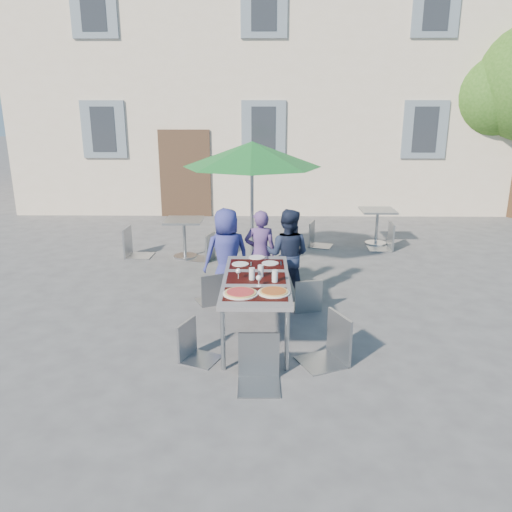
{
  "coord_description": "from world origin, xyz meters",
  "views": [
    {
      "loc": [
        0.01,
        -5.31,
        2.72
      ],
      "look_at": [
        -0.09,
        1.27,
        0.76
      ],
      "focal_mm": 35.0,
      "sensor_mm": 36.0,
      "label": 1
    }
  ],
  "objects_px": {
    "dining_table": "(256,282)",
    "child_2": "(288,255)",
    "cafe_table_0": "(184,232)",
    "bg_chair_l_0": "(132,224)",
    "pizza_near_right": "(274,292)",
    "bg_chair_l_1": "(317,219)",
    "chair_5": "(259,332)",
    "chair_3": "(193,319)",
    "patio_umbrella": "(252,156)",
    "pizza_near_left": "(240,293)",
    "child_0": "(227,255)",
    "chair_1": "(254,262)",
    "cafe_table_1": "(377,221)",
    "chair_0": "(212,270)",
    "bg_chair_r_0": "(205,230)",
    "chair_4": "(332,310)",
    "bg_chair_r_1": "(387,220)",
    "child_1": "(260,253)",
    "chair_2": "(307,275)"
  },
  "relations": [
    {
      "from": "cafe_table_0",
      "to": "patio_umbrella",
      "type": "bearing_deg",
      "value": -34.83
    },
    {
      "from": "bg_chair_r_0",
      "to": "pizza_near_right",
      "type": "bearing_deg",
      "value": -72.18
    },
    {
      "from": "patio_umbrella",
      "to": "chair_4",
      "type": "bearing_deg",
      "value": -73.27
    },
    {
      "from": "bg_chair_l_1",
      "to": "bg_chair_r_0",
      "type": "bearing_deg",
      "value": -155.05
    },
    {
      "from": "chair_5",
      "to": "bg_chair_r_1",
      "type": "relative_size",
      "value": 0.95
    },
    {
      "from": "dining_table",
      "to": "patio_umbrella",
      "type": "height_order",
      "value": "patio_umbrella"
    },
    {
      "from": "cafe_table_1",
      "to": "cafe_table_0",
      "type": "bearing_deg",
      "value": -165.28
    },
    {
      "from": "bg_chair_r_1",
      "to": "chair_1",
      "type": "bearing_deg",
      "value": -132.28
    },
    {
      "from": "chair_0",
      "to": "cafe_table_0",
      "type": "height_order",
      "value": "chair_0"
    },
    {
      "from": "dining_table",
      "to": "bg_chair_r_0",
      "type": "bearing_deg",
      "value": 107.24
    },
    {
      "from": "chair_2",
      "to": "bg_chair_r_1",
      "type": "relative_size",
      "value": 0.86
    },
    {
      "from": "pizza_near_right",
      "to": "bg_chair_r_0",
      "type": "relative_size",
      "value": 0.37
    },
    {
      "from": "child_1",
      "to": "child_2",
      "type": "distance_m",
      "value": 0.43
    },
    {
      "from": "child_0",
      "to": "chair_4",
      "type": "height_order",
      "value": "child_0"
    },
    {
      "from": "pizza_near_left",
      "to": "child_0",
      "type": "bearing_deg",
      "value": 99.01
    },
    {
      "from": "bg_chair_l_1",
      "to": "chair_0",
      "type": "bearing_deg",
      "value": -119.79
    },
    {
      "from": "pizza_near_left",
      "to": "bg_chair_l_0",
      "type": "distance_m",
      "value": 4.55
    },
    {
      "from": "dining_table",
      "to": "bg_chair_l_0",
      "type": "xyz_separation_m",
      "value": [
        -2.38,
        3.41,
        -0.07
      ]
    },
    {
      "from": "chair_0",
      "to": "chair_5",
      "type": "xyz_separation_m",
      "value": [
        0.69,
        -2.15,
        0.05
      ]
    },
    {
      "from": "chair_5",
      "to": "chair_3",
      "type": "bearing_deg",
      "value": 146.05
    },
    {
      "from": "pizza_near_left",
      "to": "cafe_table_0",
      "type": "xyz_separation_m",
      "value": [
        -1.23,
        3.91,
        -0.27
      ]
    },
    {
      "from": "chair_2",
      "to": "child_1",
      "type": "bearing_deg",
      "value": 136.96
    },
    {
      "from": "chair_1",
      "to": "cafe_table_1",
      "type": "relative_size",
      "value": 1.37
    },
    {
      "from": "pizza_near_right",
      "to": "bg_chair_l_1",
      "type": "distance_m",
      "value": 4.82
    },
    {
      "from": "chair_5",
      "to": "patio_umbrella",
      "type": "height_order",
      "value": "patio_umbrella"
    },
    {
      "from": "pizza_near_left",
      "to": "child_0",
      "type": "height_order",
      "value": "child_0"
    },
    {
      "from": "chair_1",
      "to": "chair_2",
      "type": "bearing_deg",
      "value": -24.3
    },
    {
      "from": "patio_umbrella",
      "to": "bg_chair_l_1",
      "type": "distance_m",
      "value": 2.58
    },
    {
      "from": "patio_umbrella",
      "to": "bg_chair_l_0",
      "type": "distance_m",
      "value": 2.82
    },
    {
      "from": "patio_umbrella",
      "to": "bg_chair_r_0",
      "type": "bearing_deg",
      "value": 140.29
    },
    {
      "from": "chair_3",
      "to": "dining_table",
      "type": "bearing_deg",
      "value": 42.22
    },
    {
      "from": "chair_5",
      "to": "bg_chair_l_1",
      "type": "height_order",
      "value": "chair_5"
    },
    {
      "from": "cafe_table_0",
      "to": "bg_chair_r_1",
      "type": "distance_m",
      "value": 3.96
    },
    {
      "from": "pizza_near_left",
      "to": "pizza_near_right",
      "type": "height_order",
      "value": "same"
    },
    {
      "from": "pizza_near_right",
      "to": "bg_chair_l_1",
      "type": "bearing_deg",
      "value": 78.4
    },
    {
      "from": "bg_chair_l_1",
      "to": "patio_umbrella",
      "type": "bearing_deg",
      "value": -126.2
    },
    {
      "from": "child_0",
      "to": "child_1",
      "type": "height_order",
      "value": "child_0"
    },
    {
      "from": "chair_2",
      "to": "bg_chair_r_0",
      "type": "xyz_separation_m",
      "value": [
        -1.68,
        2.38,
        0.06
      ]
    },
    {
      "from": "chair_3",
      "to": "patio_umbrella",
      "type": "relative_size",
      "value": 0.37
    },
    {
      "from": "child_1",
      "to": "cafe_table_1",
      "type": "height_order",
      "value": "child_1"
    },
    {
      "from": "pizza_near_left",
      "to": "chair_4",
      "type": "relative_size",
      "value": 0.37
    },
    {
      "from": "dining_table",
      "to": "child_2",
      "type": "bearing_deg",
      "value": 70.64
    },
    {
      "from": "cafe_table_0",
      "to": "bg_chair_l_0",
      "type": "relative_size",
      "value": 0.69
    },
    {
      "from": "chair_4",
      "to": "patio_umbrella",
      "type": "distance_m",
      "value": 3.53
    },
    {
      "from": "child_1",
      "to": "patio_umbrella",
      "type": "bearing_deg",
      "value": -82.26
    },
    {
      "from": "cafe_table_1",
      "to": "patio_umbrella",
      "type": "bearing_deg",
      "value": -143.02
    },
    {
      "from": "pizza_near_right",
      "to": "bg_chair_l_1",
      "type": "relative_size",
      "value": 0.37
    },
    {
      "from": "chair_2",
      "to": "chair_5",
      "type": "relative_size",
      "value": 0.91
    },
    {
      "from": "child_1",
      "to": "chair_3",
      "type": "xyz_separation_m",
      "value": [
        -0.73,
        -2.04,
        -0.16
      ]
    },
    {
      "from": "chair_3",
      "to": "bg_chair_l_1",
      "type": "distance_m",
      "value": 5.17
    }
  ]
}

